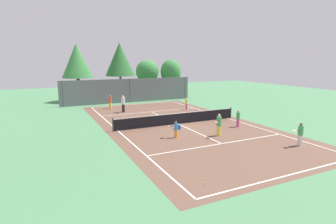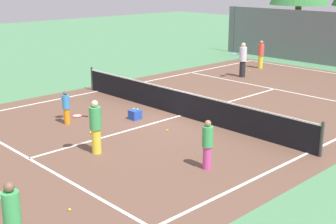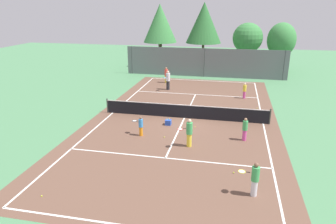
{
  "view_description": "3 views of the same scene",
  "coord_description": "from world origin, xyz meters",
  "px_view_note": "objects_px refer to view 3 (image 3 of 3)",
  "views": [
    {
      "loc": [
        -10.87,
        -20.52,
        5.6
      ],
      "look_at": [
        -1.33,
        -0.7,
        1.33
      ],
      "focal_mm": 28.4,
      "sensor_mm": 36.0,
      "label": 1
    },
    {
      "loc": [
        12.09,
        -12.26,
        5.19
      ],
      "look_at": [
        0.88,
        -1.51,
        0.64
      ],
      "focal_mm": 49.51,
      "sensor_mm": 36.0,
      "label": 2
    },
    {
      "loc": [
        3.25,
        -21.11,
        7.8
      ],
      "look_at": [
        -0.75,
        -2.22,
        1.15
      ],
      "focal_mm": 33.55,
      "sensor_mm": 36.0,
      "label": 3
    }
  ],
  "objects_px": {
    "tennis_ball_3": "(234,173)",
    "tennis_ball_6": "(195,127)",
    "player_5": "(141,126)",
    "player_2": "(168,80)",
    "tennis_ball_1": "(42,196)",
    "player_1": "(245,129)",
    "player_4": "(189,132)",
    "tennis_ball_7": "(164,85)",
    "player_3": "(255,179)",
    "player_6": "(166,75)",
    "player_0": "(245,91)",
    "tennis_ball_5": "(257,108)",
    "ball_crate": "(168,122)",
    "tennis_ball_2": "(167,107)",
    "tennis_ball_4": "(164,137)",
    "tennis_ball_0": "(257,117)"
  },
  "relations": [
    {
      "from": "player_2",
      "to": "tennis_ball_2",
      "type": "relative_size",
      "value": 27.86
    },
    {
      "from": "player_6",
      "to": "tennis_ball_6",
      "type": "relative_size",
      "value": 24.65
    },
    {
      "from": "player_1",
      "to": "player_6",
      "type": "bearing_deg",
      "value": 119.95
    },
    {
      "from": "tennis_ball_2",
      "to": "ball_crate",
      "type": "bearing_deg",
      "value": -76.37
    },
    {
      "from": "player_2",
      "to": "tennis_ball_0",
      "type": "distance_m",
      "value": 10.22
    },
    {
      "from": "player_0",
      "to": "ball_crate",
      "type": "height_order",
      "value": "player_0"
    },
    {
      "from": "tennis_ball_2",
      "to": "tennis_ball_5",
      "type": "distance_m",
      "value": 7.13
    },
    {
      "from": "tennis_ball_2",
      "to": "tennis_ball_6",
      "type": "height_order",
      "value": "same"
    },
    {
      "from": "player_1",
      "to": "tennis_ball_0",
      "type": "bearing_deg",
      "value": 76.88
    },
    {
      "from": "player_0",
      "to": "player_3",
      "type": "distance_m",
      "value": 15.05
    },
    {
      "from": "player_2",
      "to": "tennis_ball_5",
      "type": "xyz_separation_m",
      "value": [
        8.09,
        -4.24,
        -0.91
      ]
    },
    {
      "from": "player_6",
      "to": "tennis_ball_5",
      "type": "distance_m",
      "value": 11.3
    },
    {
      "from": "player_3",
      "to": "player_6",
      "type": "xyz_separation_m",
      "value": [
        -8.02,
        19.29,
        0.02
      ]
    },
    {
      "from": "player_3",
      "to": "player_4",
      "type": "bearing_deg",
      "value": 128.45
    },
    {
      "from": "tennis_ball_4",
      "to": "tennis_ball_5",
      "type": "height_order",
      "value": "same"
    },
    {
      "from": "player_6",
      "to": "tennis_ball_0",
      "type": "xyz_separation_m",
      "value": [
        8.77,
        -9.03,
        -0.8
      ]
    },
    {
      "from": "player_4",
      "to": "tennis_ball_7",
      "type": "distance_m",
      "value": 14.56
    },
    {
      "from": "tennis_ball_4",
      "to": "tennis_ball_6",
      "type": "xyz_separation_m",
      "value": [
        1.65,
        2.09,
        0.0
      ]
    },
    {
      "from": "tennis_ball_7",
      "to": "ball_crate",
      "type": "bearing_deg",
      "value": -76.07
    },
    {
      "from": "tennis_ball_4",
      "to": "tennis_ball_0",
      "type": "bearing_deg",
      "value": 40.65
    },
    {
      "from": "player_4",
      "to": "tennis_ball_3",
      "type": "height_order",
      "value": "player_4"
    },
    {
      "from": "tennis_ball_7",
      "to": "tennis_ball_3",
      "type": "bearing_deg",
      "value": -66.54
    },
    {
      "from": "tennis_ball_1",
      "to": "tennis_ball_6",
      "type": "bearing_deg",
      "value": 59.83
    },
    {
      "from": "player_3",
      "to": "ball_crate",
      "type": "height_order",
      "value": "player_3"
    },
    {
      "from": "player_2",
      "to": "tennis_ball_7",
      "type": "xyz_separation_m",
      "value": [
        -0.71,
        1.58,
        -0.91
      ]
    },
    {
      "from": "tennis_ball_3",
      "to": "tennis_ball_6",
      "type": "height_order",
      "value": "same"
    },
    {
      "from": "tennis_ball_0",
      "to": "tennis_ball_1",
      "type": "xyz_separation_m",
      "value": [
        -9.61,
        -12.24,
        0.0
      ]
    },
    {
      "from": "player_2",
      "to": "tennis_ball_1",
      "type": "relative_size",
      "value": 27.86
    },
    {
      "from": "tennis_ball_5",
      "to": "tennis_ball_6",
      "type": "bearing_deg",
      "value": -130.69
    },
    {
      "from": "player_1",
      "to": "player_4",
      "type": "relative_size",
      "value": 0.85
    },
    {
      "from": "tennis_ball_0",
      "to": "tennis_ball_2",
      "type": "bearing_deg",
      "value": 173.59
    },
    {
      "from": "player_0",
      "to": "player_6",
      "type": "bearing_deg",
      "value": 151.76
    },
    {
      "from": "player_5",
      "to": "player_2",
      "type": "bearing_deg",
      "value": 93.27
    },
    {
      "from": "tennis_ball_0",
      "to": "tennis_ball_2",
      "type": "relative_size",
      "value": 1.0
    },
    {
      "from": "ball_crate",
      "to": "tennis_ball_7",
      "type": "relative_size",
      "value": 6.45
    },
    {
      "from": "ball_crate",
      "to": "tennis_ball_1",
      "type": "distance_m",
      "value": 10.06
    },
    {
      "from": "player_1",
      "to": "tennis_ball_7",
      "type": "distance_m",
      "value": 14.5
    },
    {
      "from": "tennis_ball_5",
      "to": "player_3",
      "type": "bearing_deg",
      "value": -93.86
    },
    {
      "from": "player_5",
      "to": "tennis_ball_2",
      "type": "distance_m",
      "value": 5.82
    },
    {
      "from": "tennis_ball_1",
      "to": "tennis_ball_6",
      "type": "relative_size",
      "value": 1.0
    },
    {
      "from": "ball_crate",
      "to": "tennis_ball_1",
      "type": "xyz_separation_m",
      "value": [
        -3.56,
        -9.41,
        -0.15
      ]
    },
    {
      "from": "player_1",
      "to": "tennis_ball_2",
      "type": "distance_m",
      "value": 7.88
    },
    {
      "from": "player_5",
      "to": "ball_crate",
      "type": "height_order",
      "value": "player_5"
    },
    {
      "from": "player_6",
      "to": "tennis_ball_4",
      "type": "xyz_separation_m",
      "value": [
        2.93,
        -14.05,
        -0.8
      ]
    },
    {
      "from": "player_1",
      "to": "tennis_ball_5",
      "type": "xyz_separation_m",
      "value": [
        1.11,
        6.45,
        -0.7
      ]
    },
    {
      "from": "player_2",
      "to": "player_6",
      "type": "distance_m",
      "value": 2.85
    },
    {
      "from": "player_0",
      "to": "tennis_ball_5",
      "type": "xyz_separation_m",
      "value": [
        0.96,
        -2.74,
        -0.66
      ]
    },
    {
      "from": "tennis_ball_6",
      "to": "tennis_ball_7",
      "type": "bearing_deg",
      "value": 112.69
    },
    {
      "from": "player_4",
      "to": "player_5",
      "type": "xyz_separation_m",
      "value": [
        -3.18,
        0.95,
        -0.21
      ]
    },
    {
      "from": "player_5",
      "to": "tennis_ball_7",
      "type": "xyz_separation_m",
      "value": [
        -1.35,
        12.86,
        -0.62
      ]
    }
  ]
}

